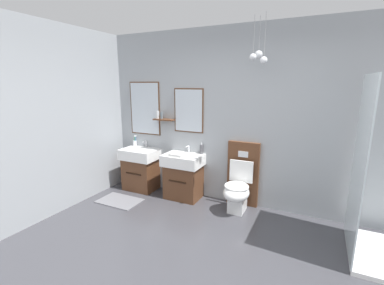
{
  "coord_description": "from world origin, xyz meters",
  "views": [
    {
      "loc": [
        0.93,
        -1.83,
        1.86
      ],
      "look_at": [
        -0.82,
        1.79,
        0.96
      ],
      "focal_mm": 24.81,
      "sensor_mm": 36.0,
      "label": 1
    }
  ],
  "objects_px": {
    "vanity_sink_right": "(184,175)",
    "toilet": "(239,185)",
    "soap_dispenser": "(201,149)",
    "folded_hand_towel": "(177,155)",
    "toothbrush_cup": "(135,143)",
    "vanity_sink_left": "(141,168)"
  },
  "relations": [
    {
      "from": "vanity_sink_left",
      "to": "toilet",
      "type": "distance_m",
      "value": 1.8
    },
    {
      "from": "toilet",
      "to": "folded_hand_towel",
      "type": "bearing_deg",
      "value": -171.95
    },
    {
      "from": "toothbrush_cup",
      "to": "folded_hand_towel",
      "type": "distance_m",
      "value": 1.09
    },
    {
      "from": "vanity_sink_right",
      "to": "vanity_sink_left",
      "type": "bearing_deg",
      "value": 180.0
    },
    {
      "from": "toilet",
      "to": "vanity_sink_right",
      "type": "bearing_deg",
      "value": 179.96
    },
    {
      "from": "soap_dispenser",
      "to": "folded_hand_towel",
      "type": "height_order",
      "value": "soap_dispenser"
    },
    {
      "from": "vanity_sink_right",
      "to": "folded_hand_towel",
      "type": "height_order",
      "value": "folded_hand_towel"
    },
    {
      "from": "vanity_sink_right",
      "to": "soap_dispenser",
      "type": "relative_size",
      "value": 3.97
    },
    {
      "from": "vanity_sink_right",
      "to": "toothbrush_cup",
      "type": "relative_size",
      "value": 3.65
    },
    {
      "from": "vanity_sink_left",
      "to": "vanity_sink_right",
      "type": "bearing_deg",
      "value": 0.0
    },
    {
      "from": "toilet",
      "to": "folded_hand_towel",
      "type": "distance_m",
      "value": 1.06
    },
    {
      "from": "folded_hand_towel",
      "to": "toothbrush_cup",
      "type": "bearing_deg",
      "value": 164.05
    },
    {
      "from": "toothbrush_cup",
      "to": "toilet",
      "type": "bearing_deg",
      "value": -4.54
    },
    {
      "from": "vanity_sink_left",
      "to": "soap_dispenser",
      "type": "distance_m",
      "value": 1.19
    },
    {
      "from": "vanity_sink_left",
      "to": "folded_hand_towel",
      "type": "bearing_deg",
      "value": -9.65
    },
    {
      "from": "vanity_sink_right",
      "to": "toilet",
      "type": "relative_size",
      "value": 0.74
    },
    {
      "from": "toothbrush_cup",
      "to": "soap_dispenser",
      "type": "xyz_separation_m",
      "value": [
        1.33,
        0.01,
        0.02
      ]
    },
    {
      "from": "toilet",
      "to": "vanity_sink_left",
      "type": "bearing_deg",
      "value": 179.98
    },
    {
      "from": "toilet",
      "to": "toothbrush_cup",
      "type": "bearing_deg",
      "value": 175.46
    },
    {
      "from": "vanity_sink_right",
      "to": "soap_dispenser",
      "type": "height_order",
      "value": "soap_dispenser"
    },
    {
      "from": "vanity_sink_right",
      "to": "folded_hand_towel",
      "type": "bearing_deg",
      "value": -106.04
    },
    {
      "from": "toothbrush_cup",
      "to": "soap_dispenser",
      "type": "bearing_deg",
      "value": 0.42
    }
  ]
}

